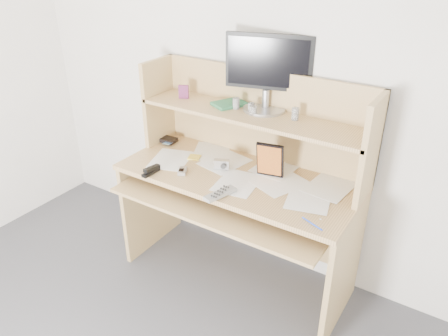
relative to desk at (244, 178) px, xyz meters
The scene contains 19 objects.
back_wall 0.60m from the desk, 90.00° to the left, with size 3.60×0.04×2.50m, color white.
desk is the anchor object (origin of this frame).
paper_clutter 0.10m from the desk, 90.00° to the right, with size 1.32×0.54×0.01m, color white.
keyboard 0.19m from the desk, 117.07° to the right, with size 0.42×0.15×0.03m.
tv_remote 0.34m from the desk, 82.29° to the right, with size 0.05×0.19×0.02m, color gray.
flip_phone 0.37m from the desk, 140.80° to the right, with size 0.04×0.08×0.02m, color #A7A7A9.
stapler 0.55m from the desk, 141.72° to the right, with size 0.03×0.13×0.04m, color black.
wallet 0.63m from the desk, behind, with size 0.10×0.08×0.02m, color black.
sticky_note_pad 0.35m from the desk, behind, with size 0.07×0.07×0.01m, color yellow.
digital_camera 0.16m from the desk, 149.97° to the right, with size 0.09×0.03×0.05m, color #ADADB0.
game_case 0.24m from the desk, ahead, with size 0.15×0.02×0.21m, color black.
blue_pen 0.65m from the desk, 29.67° to the right, with size 0.01×0.01×0.13m, color blue.
card_box 0.65m from the desk, behind, with size 0.06×0.02×0.08m, color #A02715.
shelf_book 0.45m from the desk, 147.23° to the left, with size 0.13×0.19×0.02m, color #327E45.
chip_stack_a 0.42m from the desk, 99.80° to the left, with size 0.04×0.04×0.05m, color black.
chip_stack_b 0.44m from the desk, 142.89° to the left, with size 0.04×0.04×0.07m, color white.
chip_stack_c 0.42m from the desk, 70.94° to the left, with size 0.04×0.04×0.05m, color black.
chip_stack_d 0.50m from the desk, 23.71° to the left, with size 0.04×0.04×0.07m, color white.
monitor 0.64m from the desk, 78.55° to the left, with size 0.48×0.25×0.43m.
Camera 1 is at (1.12, -0.43, 1.96)m, focal length 35.00 mm.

